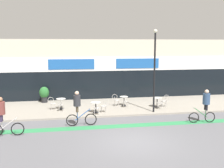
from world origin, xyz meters
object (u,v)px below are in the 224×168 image
at_px(lamp_post, 155,65).
at_px(cyclist_1, 205,103).
at_px(bistro_table_1, 96,105).
at_px(cafe_chair_0_near, 61,104).
at_px(cafe_chair_3_near, 160,102).
at_px(planter_pot, 44,94).
at_px(bistro_table_2, 124,99).
at_px(cafe_chair_2_side, 116,99).
at_px(cafe_chair_0_side, 52,102).
at_px(cyclist_0, 2,114).
at_px(cafe_chair_1_side, 105,105).
at_px(bistro_table_0, 61,102).
at_px(cafe_chair_1_near, 97,107).
at_px(cafe_chair_2_near, 126,101).
at_px(bistro_table_3, 157,100).
at_px(cafe_chair_3_side, 165,100).
at_px(cyclist_2, 78,106).

height_order(lamp_post, cyclist_1, lamp_post).
relative_size(bistro_table_1, cafe_chair_0_near, 0.81).
xyz_separation_m(cafe_chair_3_near, planter_pot, (-8.42, 3.67, 0.20)).
bearing_deg(bistro_table_2, cafe_chair_2_side, 179.80).
bearing_deg(cafe_chair_0_side, cyclist_0, -116.51).
relative_size(bistro_table_2, cafe_chair_1_side, 0.78).
relative_size(bistro_table_0, lamp_post, 0.14).
distance_m(cafe_chair_1_near, cafe_chair_2_near, 2.91).
height_order(bistro_table_1, cafe_chair_2_near, cafe_chair_2_near).
distance_m(bistro_table_0, lamp_post, 7.12).
bearing_deg(cafe_chair_2_side, cafe_chair_0_near, -164.96).
xyz_separation_m(bistro_table_3, cafe_chair_3_near, (-0.00, -0.63, 0.01)).
bearing_deg(planter_pot, cafe_chair_2_near, -24.57).
height_order(bistro_table_1, cafe_chair_3_near, cafe_chair_3_near).
xyz_separation_m(bistro_table_0, cafe_chair_0_near, (0.01, -0.62, -0.03)).
xyz_separation_m(bistro_table_1, cafe_chair_3_near, (4.68, 0.21, -0.00)).
bearing_deg(bistro_table_0, cafe_chair_3_near, -9.52).
relative_size(bistro_table_1, cafe_chair_3_side, 0.81).
height_order(bistro_table_2, cafe_chair_2_side, cafe_chair_2_side).
distance_m(cafe_chair_2_near, cyclist_1, 5.80).
height_order(cafe_chair_1_side, cyclist_1, cyclist_1).
relative_size(bistro_table_0, cyclist_1, 0.38).
bearing_deg(cafe_chair_0_side, cafe_chair_2_side, 1.85).
bearing_deg(cyclist_1, cafe_chair_1_near, -16.27).
xyz_separation_m(planter_pot, cyclist_1, (10.10, -6.92, 0.36)).
xyz_separation_m(cafe_chair_2_side, planter_pot, (-5.46, 2.15, 0.20)).
xyz_separation_m(cafe_chair_1_side, cafe_chair_2_side, (1.10, 1.73, 0.00)).
bearing_deg(planter_pot, cyclist_0, -101.11).
xyz_separation_m(cafe_chair_0_side, cafe_chair_2_side, (4.70, 0.35, 0.00)).
height_order(cafe_chair_1_side, cafe_chair_2_side, same).
distance_m(bistro_table_1, cafe_chair_1_near, 0.63).
bearing_deg(cyclist_2, cafe_chair_2_side, 54.09).
xyz_separation_m(cafe_chair_1_near, cafe_chair_1_side, (0.63, 0.62, 0.00)).
bearing_deg(bistro_table_0, bistro_table_3, -4.50).
xyz_separation_m(bistro_table_2, cyclist_1, (4.02, -4.77, 0.58)).
bearing_deg(bistro_table_1, bistro_table_2, 36.35).
bearing_deg(cafe_chair_3_near, cafe_chair_1_near, 102.93).
height_order(cafe_chair_0_side, lamp_post, lamp_post).
xyz_separation_m(bistro_table_2, cafe_chair_2_near, (-0.01, -0.63, 0.02)).
height_order(bistro_table_1, lamp_post, lamp_post).
height_order(cafe_chair_0_side, cafe_chair_3_side, same).
distance_m(cafe_chair_0_side, cafe_chair_3_near, 7.75).
height_order(bistro_table_3, cafe_chair_2_side, cafe_chair_2_side).
height_order(bistro_table_1, planter_pot, planter_pot).
height_order(cafe_chair_3_side, lamp_post, lamp_post).
xyz_separation_m(cafe_chair_1_side, cyclist_0, (-5.83, -3.56, 0.57)).
xyz_separation_m(bistro_table_1, planter_pot, (-3.74, 3.88, 0.19)).
xyz_separation_m(bistro_table_2, cyclist_2, (-3.61, -4.13, 0.55)).
bearing_deg(cyclist_2, cyclist_0, -163.55).
height_order(cafe_chair_3_side, planter_pot, planter_pot).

